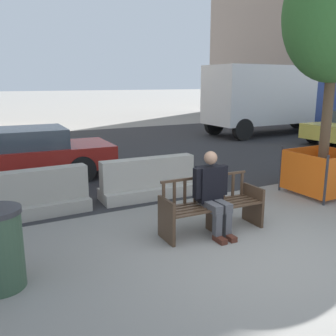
{
  "coord_description": "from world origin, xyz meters",
  "views": [
    {
      "loc": [
        -3.48,
        -3.61,
        2.37
      ],
      "look_at": [
        -0.17,
        2.55,
        0.75
      ],
      "focal_mm": 40.0,
      "sensor_mm": 36.0,
      "label": 1
    }
  ],
  "objects": [
    {
      "name": "construction_fence",
      "position": [
        3.12,
        1.69,
        0.5
      ],
      "size": [
        1.24,
        1.24,
        1.0
      ],
      "color": "#2D2D33",
      "rests_on": "ground"
    },
    {
      "name": "ground_plane",
      "position": [
        0.0,
        0.0,
        0.0
      ],
      "size": [
        200.0,
        200.0,
        0.0
      ],
      "primitive_type": "plane",
      "color": "gray"
    },
    {
      "name": "street_asphalt",
      "position": [
        0.0,
        8.7,
        0.0
      ],
      "size": [
        120.0,
        12.0,
        0.01
      ],
      "primitive_type": "cube",
      "color": "#28282B",
      "rests_on": "ground"
    },
    {
      "name": "street_bench",
      "position": [
        -0.17,
        1.07,
        0.4
      ],
      "size": [
        1.71,
        0.58,
        0.88
      ],
      "color": "#473323",
      "rests_on": "ground"
    },
    {
      "name": "car_sedan_mid",
      "position": [
        -2.53,
        5.92,
        0.64
      ],
      "size": [
        4.75,
        2.01,
        1.27
      ],
      "color": "maroon",
      "rests_on": "ground"
    },
    {
      "name": "jersey_barrier_left",
      "position": [
        -2.59,
        3.21,
        0.34
      ],
      "size": [
        2.02,
        0.74,
        0.84
      ],
      "color": "#9E998E",
      "rests_on": "ground"
    },
    {
      "name": "seated_person",
      "position": [
        -0.19,
        1.02,
        0.69
      ],
      "size": [
        0.58,
        0.73,
        1.31
      ],
      "color": "black",
      "rests_on": "ground"
    },
    {
      "name": "jersey_barrier_centre",
      "position": [
        -0.28,
        3.21,
        0.34
      ],
      "size": [
        2.02,
        0.75,
        0.84
      ],
      "color": "#ADA89E",
      "rests_on": "ground"
    },
    {
      "name": "delivery_truck",
      "position": [
        8.92,
        9.39,
        1.69
      ],
      "size": [
        6.8,
        2.32,
        3.05
      ],
      "color": "navy",
      "rests_on": "ground"
    }
  ]
}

